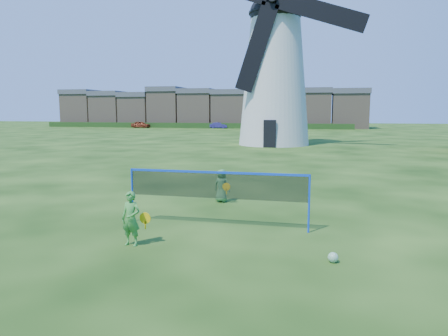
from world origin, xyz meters
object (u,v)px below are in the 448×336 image
object	(u,v)px
car_left	(141,125)
player_boy	(222,186)
play_ball	(333,257)
car_right	(219,125)
windmill	(275,70)
badminton_net	(216,186)
player_girl	(131,219)

from	to	relation	value
car_left	player_boy	bearing A→B (deg)	-147.03
play_ball	car_right	xyz separation A→B (m)	(-19.31, 68.60, 0.45)
windmill	play_ball	xyz separation A→B (m)	(4.66, -31.02, -6.92)
player_boy	car_left	size ratio (longest dim) A/B	0.30
badminton_net	car_left	xyz separation A→B (m)	(-31.64, 64.72, -0.49)
badminton_net	play_ball	size ratio (longest dim) A/B	22.95
play_ball	player_girl	bearing A→B (deg)	179.03
badminton_net	car_right	xyz separation A→B (m)	(-16.24, 66.50, -0.58)
badminton_net	player_girl	bearing A→B (deg)	-127.81
car_left	windmill	bearing A→B (deg)	-133.77
player_boy	car_left	xyz separation A→B (m)	(-31.06, 61.62, 0.07)
badminton_net	player_boy	distance (m)	3.20
player_boy	play_ball	bearing A→B (deg)	138.94
player_boy	play_ball	world-z (taller)	player_boy
play_ball	windmill	bearing A→B (deg)	98.55
player_boy	windmill	bearing A→B (deg)	-73.91
player_girl	car_left	world-z (taller)	player_girl
badminton_net	car_left	world-z (taller)	badminton_net
player_boy	car_right	distance (m)	65.30
windmill	car_left	xyz separation A→B (m)	(-30.05, 35.81, -6.38)
windmill	badminton_net	bearing A→B (deg)	-86.85
windmill	play_ball	world-z (taller)	windmill
windmill	play_ball	size ratio (longest dim) A/B	95.27
badminton_net	play_ball	distance (m)	3.86
badminton_net	car_left	bearing A→B (deg)	116.05
player_girl	play_ball	xyz separation A→B (m)	(4.64, -0.08, -0.54)
badminton_net	player_boy	bearing A→B (deg)	100.67
play_ball	car_left	xyz separation A→B (m)	(-34.71, 66.82, 0.54)
windmill	player_boy	bearing A→B (deg)	-87.76
windmill	car_left	distance (m)	47.18
car_right	badminton_net	bearing A→B (deg)	-165.88
player_girl	play_ball	world-z (taller)	player_girl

